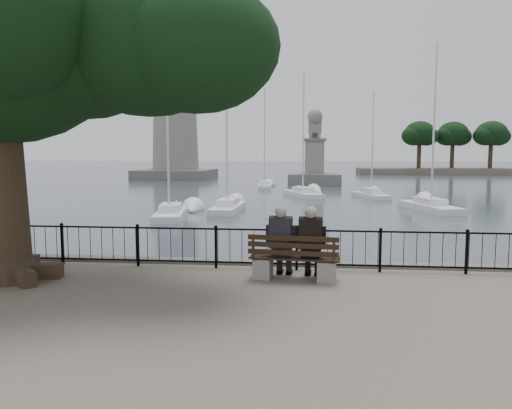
# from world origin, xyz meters

# --- Properties ---
(harbor) EXTENTS (260.00, 260.00, 1.20)m
(harbor) POSITION_xyz_m (0.00, 3.00, -0.50)
(harbor) COLOR #565451
(harbor) RESTS_ON ground
(railing) EXTENTS (22.06, 0.06, 1.00)m
(railing) POSITION_xyz_m (0.00, 2.50, 0.56)
(railing) COLOR black
(railing) RESTS_ON ground
(bench) EXTENTS (2.07, 0.83, 1.06)m
(bench) POSITION_xyz_m (0.97, 1.52, 0.37)
(bench) COLOR slate
(bench) RESTS_ON ground
(person_left) EXTENTS (0.52, 0.87, 1.68)m
(person_left) POSITION_xyz_m (0.68, 1.67, 0.77)
(person_left) COLOR black
(person_left) RESTS_ON ground
(person_right) EXTENTS (0.52, 0.87, 1.68)m
(person_right) POSITION_xyz_m (1.34, 1.59, 0.77)
(person_right) COLOR black
(person_right) RESTS_ON ground
(tree) EXTENTS (9.99, 6.98, 8.16)m
(tree) POSITION_xyz_m (-4.66, 1.06, 5.37)
(tree) COLOR black
(tree) RESTS_ON ground
(lighthouse) EXTENTS (10.60, 10.60, 32.23)m
(lighthouse) POSITION_xyz_m (-18.00, 62.00, 12.64)
(lighthouse) COLOR #565451
(lighthouse) RESTS_ON ground
(lion_monument) EXTENTS (6.06, 6.06, 8.92)m
(lion_monument) POSITION_xyz_m (2.00, 49.93, 1.24)
(lion_monument) COLOR #565451
(lion_monument) RESTS_ON ground
(sailboat_a) EXTENTS (2.46, 5.78, 10.80)m
(sailboat_a) POSITION_xyz_m (-6.77, 18.92, -0.69)
(sailboat_a) COLOR white
(sailboat_a) RESTS_ON ground
(sailboat_b) EXTENTS (1.72, 5.61, 11.52)m
(sailboat_b) POSITION_xyz_m (-3.93, 22.46, -0.67)
(sailboat_b) COLOR white
(sailboat_b) RESTS_ON ground
(sailboat_d) EXTENTS (3.18, 6.33, 11.01)m
(sailboat_d) POSITION_xyz_m (9.30, 24.27, -0.69)
(sailboat_d) COLOR white
(sailboat_d) RESTS_ON ground
(sailboat_f) EXTENTS (3.71, 5.92, 10.77)m
(sailboat_f) POSITION_xyz_m (0.83, 33.78, -0.69)
(sailboat_f) COLOR white
(sailboat_f) RESTS_ON ground
(sailboat_g) EXTENTS (2.89, 5.24, 8.99)m
(sailboat_g) POSITION_xyz_m (6.58, 33.31, -0.71)
(sailboat_g) COLOR white
(sailboat_g) RESTS_ON ground
(sailboat_h) EXTENTS (1.83, 5.04, 10.69)m
(sailboat_h) POSITION_xyz_m (-3.37, 43.52, -0.67)
(sailboat_h) COLOR white
(sailboat_h) RESTS_ON ground
(far_shore) EXTENTS (30.00, 8.60, 9.18)m
(far_shore) POSITION_xyz_m (25.54, 79.46, 3.00)
(far_shore) COLOR brown
(far_shore) RESTS_ON ground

